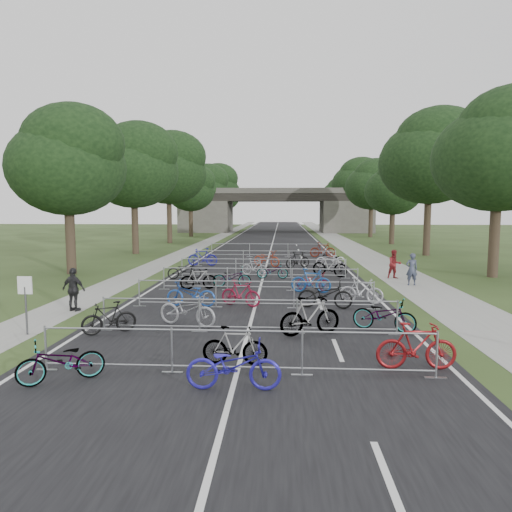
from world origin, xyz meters
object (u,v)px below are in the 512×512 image
Objects in this scene: bike_1 at (235,346)px; park_sign at (25,294)px; pedestrian_b at (394,264)px; bike_0 at (61,362)px; overpass_bridge at (276,210)px; bike_2 at (234,366)px; pedestrian_a at (412,269)px; pedestrian_c at (74,290)px.

park_sign is at bearing 73.34° from bike_1.
pedestrian_b is at bearing -24.09° from bike_1.
park_sign is 0.98× the size of bike_0.
overpass_bridge is 15.13× the size of bike_2.
bike_2 reaches higher than bike_0.
pedestrian_a is at bearing -81.69° from overpass_bridge.
overpass_bridge is at bearing -85.82° from pedestrian_a.
bike_2 is 15.76m from pedestrian_a.
pedestrian_c is (0.00, 3.23, -0.44)m from park_sign.
pedestrian_c reaches higher than pedestrian_b.
pedestrian_a is 1.02× the size of pedestrian_b.
bike_2 is at bearing 57.13° from pedestrian_a.
pedestrian_a reaches higher than bike_0.
bike_1 is 0.80× the size of bike_2.
bike_2 is at bearing -123.32° from pedestrian_b.
park_sign is 4.83m from bike_0.
pedestrian_a is (7.58, 13.81, 0.28)m from bike_2.
park_sign is at bearing 58.99° from bike_2.
bike_0 is 7.58m from pedestrian_c.
pedestrian_c is at bearing 52.96° from bike_1.
bike_1 is at bearing 53.73° from pedestrian_a.
bike_1 is 16.23m from pedestrian_b.
pedestrian_c reaches higher than pedestrian_a.
pedestrian_a is 2.21m from pedestrian_b.
pedestrian_c is at bearing 20.64° from pedestrian_a.
pedestrian_c is at bearing 42.55° from bike_2.
bike_0 is at bearing -51.80° from park_sign.
pedestrian_c is (-6.80, -58.77, -2.71)m from overpass_bridge.
pedestrian_a is at bearing -29.19° from bike_1.
pedestrian_a is at bearing -29.83° from bike_2.
pedestrian_b is (-0.33, 2.19, -0.02)m from pedestrian_a.
bike_2 is at bearing 57.27° from bike_0.
park_sign reaches higher than bike_2.
overpass_bridge is 18.99× the size of pedestrian_a.
bike_0 is (-3.85, -65.74, -3.04)m from overpass_bridge.
bike_2 is 1.24× the size of pedestrian_c.
bike_0 is at bearing 126.71° from pedestrian_c.
overpass_bridge is 52.74m from pedestrian_a.
park_sign is at bearing -96.26° from overpass_bridge.
park_sign reaches higher than pedestrian_a.
bike_0 is 3.99m from bike_1.
bike_2 is at bearing -29.92° from park_sign.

